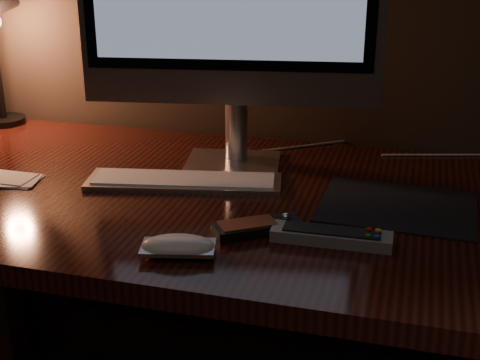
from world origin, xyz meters
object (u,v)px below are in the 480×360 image
(keyboard, at_px, (184,181))
(media_remote, at_px, (257,226))
(mouse, at_px, (178,248))
(desk, at_px, (238,238))
(tv_remote, at_px, (331,236))

(keyboard, distance_m, media_remote, 0.27)
(keyboard, bearing_deg, media_remote, -53.00)
(keyboard, relative_size, media_remote, 2.52)
(keyboard, bearing_deg, mouse, -82.81)
(mouse, distance_m, media_remote, 0.16)
(mouse, bearing_deg, media_remote, 35.44)
(keyboard, distance_m, mouse, 0.31)
(keyboard, height_order, mouse, mouse)
(desk, relative_size, tv_remote, 7.89)
(desk, height_order, mouse, mouse)
(desk, bearing_deg, tv_remote, -45.28)
(mouse, bearing_deg, tv_remote, 12.45)
(keyboard, bearing_deg, desk, 12.45)
(tv_remote, bearing_deg, keyboard, 149.16)
(mouse, bearing_deg, keyboard, 94.92)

